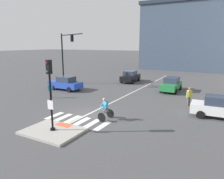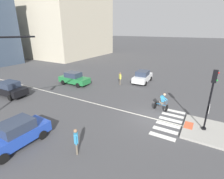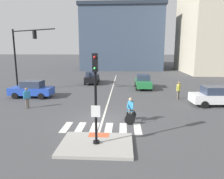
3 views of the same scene
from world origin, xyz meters
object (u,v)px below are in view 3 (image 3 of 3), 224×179
at_px(car_blue_cross_left, 32,89).
at_px(car_black_westbound_distant, 92,77).
at_px(pedestrian_waiting_far_side, 179,89).
at_px(car_green_eastbound_far, 143,82).
at_px(pedestrian_at_curb_left, 27,96).
at_px(traffic_light_mast, 22,50).
at_px(car_white_cross_right, 216,96).
at_px(signal_pole, 96,91).
at_px(cyclist, 131,109).

relative_size(car_blue_cross_left, car_black_westbound_distant, 0.99).
distance_m(car_blue_cross_left, pedestrian_waiting_far_side, 14.12).
bearing_deg(car_blue_cross_left, pedestrian_waiting_far_side, 0.09).
distance_m(car_green_eastbound_far, pedestrian_at_curb_left, 13.56).
bearing_deg(pedestrian_waiting_far_side, traffic_light_mast, 171.11).
xyz_separation_m(car_black_westbound_distant, pedestrian_at_curb_left, (-3.33, -12.48, 0.17)).
relative_size(traffic_light_mast, pedestrian_waiting_far_side, 4.05).
relative_size(traffic_light_mast, pedestrian_at_curb_left, 4.05).
relative_size(traffic_light_mast, car_white_cross_right, 1.62).
height_order(car_green_eastbound_far, pedestrian_waiting_far_side, pedestrian_waiting_far_side).
bearing_deg(car_green_eastbound_far, car_white_cross_right, -54.39).
height_order(car_blue_cross_left, car_black_westbound_distant, same).
height_order(car_green_eastbound_far, car_black_westbound_distant, same).
bearing_deg(signal_pole, car_blue_cross_left, 127.08).
height_order(car_white_cross_right, pedestrian_waiting_far_side, pedestrian_waiting_far_side).
bearing_deg(pedestrian_waiting_far_side, car_black_westbound_distant, 137.67).
relative_size(cyclist, pedestrian_waiting_far_side, 1.01).
relative_size(signal_pole, cyclist, 2.60).
relative_size(car_blue_cross_left, cyclist, 2.46).
xyz_separation_m(car_blue_cross_left, car_white_cross_right, (16.64, -2.13, 0.00)).
bearing_deg(pedestrian_waiting_far_side, cyclist, -125.11).
distance_m(signal_pole, car_white_cross_right, 12.19).
xyz_separation_m(signal_pole, pedestrian_waiting_far_side, (6.45, 10.17, -1.80)).
distance_m(car_white_cross_right, pedestrian_waiting_far_side, 3.32).
xyz_separation_m(car_blue_cross_left, cyclist, (9.43, -6.64, 0.06)).
height_order(signal_pole, cyclist, signal_pole).
distance_m(car_green_eastbound_far, car_black_westbound_distant, 7.43).
height_order(signal_pole, car_white_cross_right, signal_pole).
xyz_separation_m(signal_pole, car_white_cross_right, (8.97, 8.01, -1.97)).
relative_size(car_green_eastbound_far, car_black_westbound_distant, 0.98).
xyz_separation_m(traffic_light_mast, car_green_eastbound_far, (13.18, 2.84, -3.71)).
distance_m(signal_pole, car_blue_cross_left, 12.87).
relative_size(car_black_westbound_distant, cyclist, 2.49).
height_order(traffic_light_mast, cyclist, traffic_light_mast).
xyz_separation_m(cyclist, pedestrian_at_curb_left, (-8.15, 2.84, 0.11)).
height_order(car_blue_cross_left, car_white_cross_right, same).
height_order(cyclist, pedestrian_at_curb_left, cyclist).
relative_size(signal_pole, pedestrian_at_curb_left, 2.61).
relative_size(car_green_eastbound_far, pedestrian_waiting_far_side, 2.46).
xyz_separation_m(signal_pole, pedestrian_at_curb_left, (-6.39, 6.35, -1.80)).
xyz_separation_m(car_green_eastbound_far, car_white_cross_right, (5.37, -7.50, 0.00)).
xyz_separation_m(car_green_eastbound_far, pedestrian_at_curb_left, (-9.99, -9.17, 0.17)).
xyz_separation_m(car_white_cross_right, pedestrian_waiting_far_side, (-2.52, 2.15, 0.17)).
bearing_deg(car_green_eastbound_far, cyclist, -98.68).
distance_m(car_white_cross_right, pedestrian_at_curb_left, 15.45).
xyz_separation_m(car_green_eastbound_far, pedestrian_waiting_far_side, (2.85, -5.35, 0.17)).
height_order(car_black_westbound_distant, pedestrian_waiting_far_side, pedestrian_waiting_far_side).
bearing_deg(pedestrian_waiting_far_side, car_green_eastbound_far, 118.06).
distance_m(cyclist, pedestrian_at_curb_left, 8.63).
distance_m(cyclist, pedestrian_waiting_far_side, 8.15).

